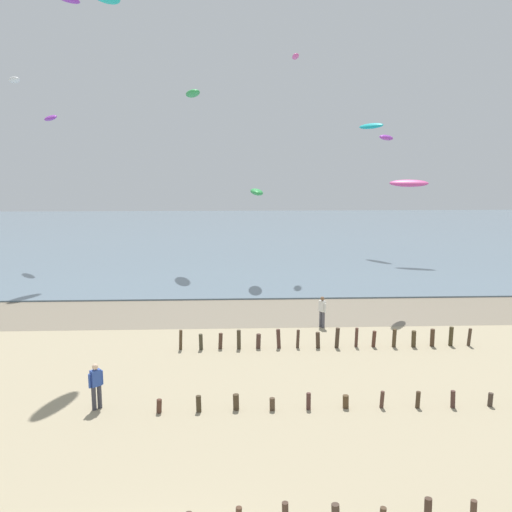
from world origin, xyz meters
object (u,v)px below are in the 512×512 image
(kite_aloft_3, at_px, (257,192))
(kite_aloft_2, at_px, (295,56))
(kite_aloft_8, at_px, (386,138))
(kite_aloft_0, at_px, (193,93))
(kite_aloft_4, at_px, (51,118))
(kite_aloft_7, at_px, (371,126))
(kite_aloft_1, at_px, (14,80))
(kite_aloft_13, at_px, (409,183))
(person_nearest_camera, at_px, (322,311))
(person_mid_beach, at_px, (96,385))

(kite_aloft_3, bearing_deg, kite_aloft_2, 150.34)
(kite_aloft_8, bearing_deg, kite_aloft_2, 50.82)
(kite_aloft_0, xyz_separation_m, kite_aloft_4, (-12.47, 1.65, -1.91))
(kite_aloft_2, distance_m, kite_aloft_7, 12.56)
(kite_aloft_1, distance_m, kite_aloft_3, 21.65)
(kite_aloft_0, relative_size, kite_aloft_3, 1.16)
(kite_aloft_0, relative_size, kite_aloft_13, 1.02)
(kite_aloft_13, bearing_deg, kite_aloft_0, 22.29)
(person_nearest_camera, relative_size, kite_aloft_7, 0.56)
(kite_aloft_3, distance_m, kite_aloft_4, 20.53)
(kite_aloft_2, distance_m, kite_aloft_13, 14.75)
(kite_aloft_0, bearing_deg, kite_aloft_2, 69.22)
(kite_aloft_0, relative_size, kite_aloft_1, 1.50)
(kite_aloft_2, bearing_deg, kite_aloft_3, 158.66)
(kite_aloft_7, bearing_deg, person_mid_beach, -61.10)
(person_nearest_camera, distance_m, kite_aloft_0, 24.78)
(person_nearest_camera, height_order, kite_aloft_0, kite_aloft_0)
(person_nearest_camera, bearing_deg, kite_aloft_3, 104.59)
(kite_aloft_8, xyz_separation_m, kite_aloft_13, (6.14, 14.05, -3.23))
(person_nearest_camera, xyz_separation_m, kite_aloft_3, (-3.06, 11.75, 5.87))
(kite_aloft_7, bearing_deg, kite_aloft_13, -15.71)
(person_nearest_camera, xyz_separation_m, kite_aloft_2, (0.37, 17.64, 16.58))
(person_nearest_camera, bearing_deg, kite_aloft_0, 113.28)
(person_mid_beach, distance_m, kite_aloft_7, 41.41)
(kite_aloft_3, bearing_deg, kite_aloft_4, -116.18)
(kite_aloft_0, height_order, kite_aloft_13, kite_aloft_0)
(kite_aloft_1, xyz_separation_m, kite_aloft_13, (32.92, 2.16, -8.26))
(person_mid_beach, xyz_separation_m, kite_aloft_2, (10.13, 27.25, 16.58))
(kite_aloft_1, height_order, kite_aloft_4, kite_aloft_1)
(kite_aloft_0, xyz_separation_m, kite_aloft_8, (12.77, -13.67, -4.30))
(kite_aloft_3, xyz_separation_m, kite_aloft_8, (7.69, -6.50, 3.61))
(kite_aloft_1, height_order, kite_aloft_7, kite_aloft_1)
(person_nearest_camera, relative_size, kite_aloft_2, 0.94)
(person_nearest_camera, height_order, person_mid_beach, same)
(kite_aloft_8, height_order, kite_aloft_13, kite_aloft_8)
(kite_aloft_7, distance_m, kite_aloft_13, 8.46)
(kite_aloft_8, bearing_deg, person_mid_beach, 167.75)
(kite_aloft_2, xyz_separation_m, kite_aloft_3, (-3.42, -5.89, -10.72))
(kite_aloft_8, bearing_deg, kite_aloft_13, 8.24)
(kite_aloft_0, distance_m, kite_aloft_1, 14.15)
(kite_aloft_7, bearing_deg, kite_aloft_3, -73.96)
(kite_aloft_1, xyz_separation_m, kite_aloft_3, (19.10, -5.39, -8.65))
(person_nearest_camera, height_order, kite_aloft_13, kite_aloft_13)
(person_mid_beach, height_order, kite_aloft_2, kite_aloft_2)
(kite_aloft_0, relative_size, kite_aloft_4, 1.34)
(kite_aloft_7, bearing_deg, kite_aloft_0, -101.92)
(person_mid_beach, relative_size, kite_aloft_4, 0.67)
(kite_aloft_3, bearing_deg, person_nearest_camera, 15.08)
(person_mid_beach, height_order, kite_aloft_8, kite_aloft_8)
(kite_aloft_7, bearing_deg, person_nearest_camera, -52.27)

